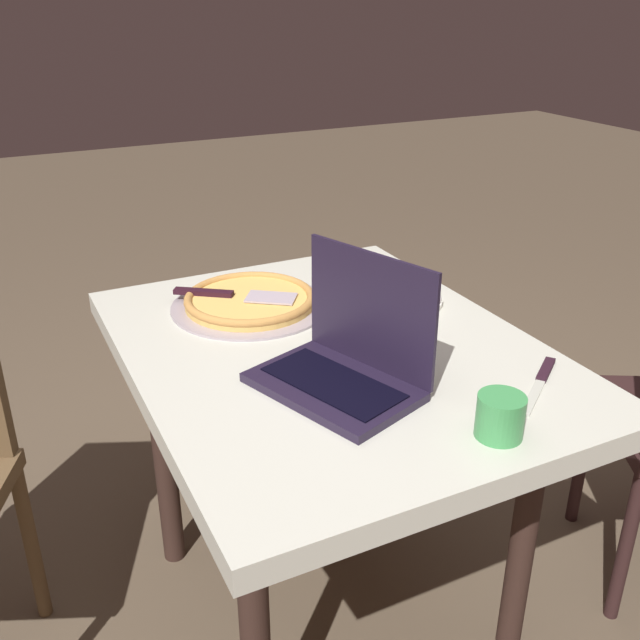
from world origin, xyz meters
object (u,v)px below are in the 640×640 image
object	(u,v)px
pizza_plate	(396,297)
table_knife	(541,380)
dining_table	(331,380)
drink_cup	(500,416)
pizza_tray	(250,300)
laptop	(347,357)

from	to	relation	value
pizza_plate	table_knife	size ratio (longest dim) A/B	1.15
table_knife	dining_table	bearing A→B (deg)	42.89
table_knife	drink_cup	distance (m)	0.23
pizza_tray	drink_cup	bearing A→B (deg)	-165.27
drink_cup	laptop	bearing A→B (deg)	28.82
laptop	table_knife	distance (m)	0.39
laptop	table_knife	bearing A→B (deg)	-114.93
pizza_tray	table_knife	world-z (taller)	pizza_tray
dining_table	pizza_tray	bearing A→B (deg)	17.05
dining_table	pizza_tray	distance (m)	0.30
dining_table	drink_cup	world-z (taller)	drink_cup
dining_table	drink_cup	distance (m)	0.46
drink_cup	pizza_tray	bearing A→B (deg)	14.73
laptop	drink_cup	xyz separation A→B (m)	(-0.27, -0.15, -0.02)
dining_table	laptop	world-z (taller)	laptop
pizza_plate	pizza_tray	distance (m)	0.36
dining_table	pizza_tray	size ratio (longest dim) A/B	2.78
pizza_tray	drink_cup	xyz separation A→B (m)	(-0.70, -0.19, 0.02)
pizza_tray	table_knife	bearing A→B (deg)	-147.22
dining_table	pizza_plate	size ratio (longest dim) A/B	4.62
laptop	pizza_tray	size ratio (longest dim) A/B	0.95
laptop	pizza_tray	bearing A→B (deg)	4.62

